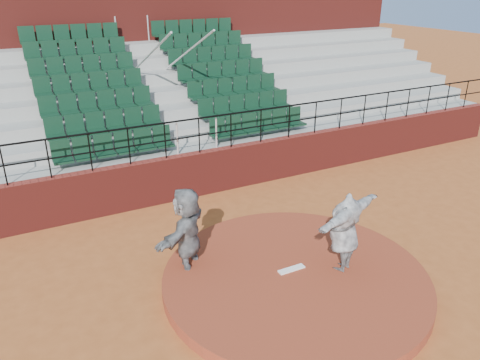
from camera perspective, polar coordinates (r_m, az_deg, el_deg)
name	(u,v)px	position (r m, az deg, el deg)	size (l,w,h in m)	color
ground	(295,283)	(10.09, 6.71, -12.41)	(90.00, 90.00, 0.00)	#A15124
pitchers_mound	(295,278)	(10.02, 6.74, -11.83)	(5.50, 5.50, 0.25)	maroon
pitching_rubber	(291,269)	(10.04, 6.30, -10.75)	(0.60, 0.15, 0.03)	white
boundary_wall	(201,173)	(13.65, -4.84, 0.83)	(24.00, 0.30, 1.30)	maroon
wall_railing	(199,128)	(13.18, -5.04, 6.37)	(24.04, 0.05, 1.03)	black
seating_deck	(159,116)	(16.64, -9.88, 7.64)	(24.00, 5.97, 4.63)	gray
press_box_facade	(124,41)	(19.99, -14.01, 16.11)	(24.00, 3.00, 7.10)	maroon
pitcher	(344,232)	(9.82, 12.60, -6.18)	(2.15, 0.59, 1.75)	black
fielder	(187,233)	(9.86, -6.48, -6.39)	(1.86, 0.59, 2.01)	black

